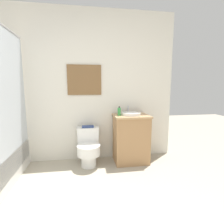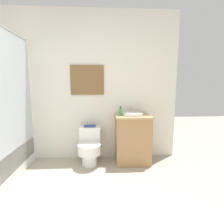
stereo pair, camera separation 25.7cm
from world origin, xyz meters
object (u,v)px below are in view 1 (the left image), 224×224
soap_bottle (119,112)px  book_on_tank (88,127)px  toilet (88,147)px  sink (131,114)px

soap_bottle → book_on_tank: 0.58m
soap_bottle → toilet: bearing=-179.6°
sink → toilet: bearing=-176.6°
sink → book_on_tank: bearing=173.1°
toilet → book_on_tank: book_on_tank is taller
toilet → sink: sink is taller
toilet → soap_bottle: size_ratio=3.93×
toilet → soap_bottle: bearing=0.4°
soap_bottle → sink: bearing=10.6°
toilet → book_on_tank: 0.33m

